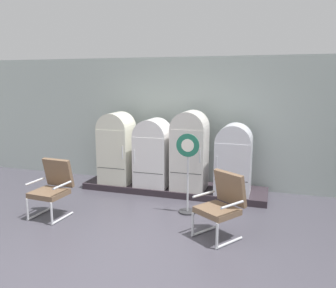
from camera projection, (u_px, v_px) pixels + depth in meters
The scene contains 10 objects.
ground at pixel (111, 260), 4.69m from camera, with size 12.00×10.00×0.05m, color #43404A.
back_wall at pixel (182, 121), 7.85m from camera, with size 11.76×0.12×2.89m.
display_plinth at pixel (174, 188), 7.51m from camera, with size 3.96×0.95×0.14m, color #2F262C.
refrigerator_0 at pixel (117, 146), 7.61m from camera, with size 0.69×0.66×1.56m.
refrigerator_1 at pixel (153, 151), 7.38m from camera, with size 0.71×0.66×1.45m.
refrigerator_2 at pixel (190, 148), 7.12m from camera, with size 0.70×0.67×1.64m.
refrigerator_3 at pixel (234, 157), 6.87m from camera, with size 0.69×0.65×1.41m.
armchair_left at pixel (53, 186), 6.09m from camera, with size 0.66×0.68×1.01m.
armchair_right at pixel (222, 202), 5.27m from camera, with size 0.83×0.85×1.01m.
sign_stand at pixel (188, 177), 6.18m from camera, with size 0.42×0.32×1.47m.
Camera 1 is at (2.03, -3.89, 2.41)m, focal length 36.79 mm.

